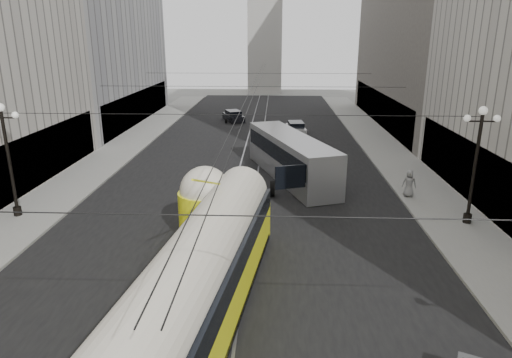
{
  "coord_description": "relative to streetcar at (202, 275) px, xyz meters",
  "views": [
    {
      "loc": [
        2.03,
        -5.63,
        9.9
      ],
      "look_at": [
        1.09,
        16.34,
        3.01
      ],
      "focal_mm": 32.0,
      "sensor_mm": 36.0,
      "label": 1
    }
  ],
  "objects": [
    {
      "name": "sedan_white_far",
      "position": [
        4.7,
        33.49,
        -1.27
      ],
      "size": [
        2.1,
        4.3,
        1.31
      ],
      "color": "silver",
      "rests_on": "ground"
    },
    {
      "name": "road",
      "position": [
        0.5,
        23.89,
        -1.86
      ],
      "size": [
        20.0,
        85.0,
        0.02
      ],
      "primitive_type": "cube",
      "color": "black",
      "rests_on": "ground"
    },
    {
      "name": "distant_tower",
      "position": [
        0.5,
        71.39,
        13.1
      ],
      "size": [
        6.0,
        6.0,
        31.36
      ],
      "color": "#B2AFA8",
      "rests_on": "ground"
    },
    {
      "name": "lamppost_left_mid",
      "position": [
        -12.1,
        9.39,
        1.88
      ],
      "size": [
        1.86,
        0.44,
        6.37
      ],
      "color": "black",
      "rests_on": "sidewalk_left"
    },
    {
      "name": "rail_right",
      "position": [
        1.25,
        23.89,
        -1.86
      ],
      "size": [
        0.12,
        85.0,
        0.04
      ],
      "primitive_type": "cube",
      "color": "gray",
      "rests_on": "ground"
    },
    {
      "name": "rail_left",
      "position": [
        -0.25,
        23.89,
        -1.86
      ],
      "size": [
        0.12,
        85.0,
        0.04
      ],
      "primitive_type": "cube",
      "color": "gray",
      "rests_on": "ground"
    },
    {
      "name": "pedestrian_sidewalk_right",
      "position": [
        11.05,
        13.57,
        -0.85
      ],
      "size": [
        0.96,
        0.73,
        1.74
      ],
      "primitive_type": "imported",
      "rotation": [
        0.0,
        0.0,
        2.87
      ],
      "color": "gray",
      "rests_on": "sidewalk_right"
    },
    {
      "name": "sidewalk_right",
      "position": [
        12.5,
        27.39,
        -1.79
      ],
      "size": [
        4.0,
        72.0,
        0.15
      ],
      "primitive_type": "cube",
      "color": "gray",
      "rests_on": "ground"
    },
    {
      "name": "sedan_dark_far",
      "position": [
        -2.59,
        40.96,
        -1.27
      ],
      "size": [
        3.1,
        4.46,
        1.3
      ],
      "color": "black",
      "rests_on": "ground"
    },
    {
      "name": "city_bus",
      "position": [
        3.66,
        17.78,
        -0.16
      ],
      "size": [
        6.47,
        12.68,
        3.1
      ],
      "color": "#A8AAAE",
      "rests_on": "ground"
    },
    {
      "name": "streetcar",
      "position": [
        0.0,
        0.0,
        0.0
      ],
      "size": [
        4.66,
        17.27,
        3.82
      ],
      "color": "#F9FF16",
      "rests_on": "ground"
    },
    {
      "name": "sidewalk_left",
      "position": [
        -11.5,
        27.39,
        -1.79
      ],
      "size": [
        4.0,
        72.0,
        0.15
      ],
      "primitive_type": "cube",
      "color": "gray",
      "rests_on": "ground"
    },
    {
      "name": "catenary",
      "position": [
        0.62,
        22.88,
        4.02
      ],
      "size": [
        25.0,
        72.0,
        0.23
      ],
      "color": "black",
      "rests_on": "ground"
    },
    {
      "name": "lamppost_right_mid",
      "position": [
        13.1,
        9.39,
        1.88
      ],
      "size": [
        1.86,
        0.44,
        6.37
      ],
      "color": "black",
      "rests_on": "sidewalk_right"
    }
  ]
}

